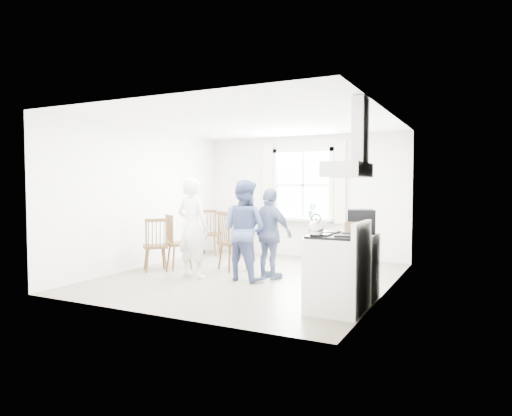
# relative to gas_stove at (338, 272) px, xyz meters

# --- Properties ---
(room_shell) EXTENTS (4.62, 5.12, 2.64)m
(room_shell) POSITION_rel_gas_stove_xyz_m (-1.91, 1.35, 0.82)
(room_shell) COLOR #786F5D
(room_shell) RESTS_ON ground
(window_assembly) EXTENTS (1.88, 0.24, 1.70)m
(window_assembly) POSITION_rel_gas_stove_xyz_m (-1.91, 3.80, 0.98)
(window_assembly) COLOR white
(window_assembly) RESTS_ON room_shell
(range_hood) EXTENTS (0.45, 0.76, 0.94)m
(range_hood) POSITION_rel_gas_stove_xyz_m (0.16, -0.00, 1.42)
(range_hood) COLOR silver
(range_hood) RESTS_ON room_shell
(shelf_unit) EXTENTS (0.40, 0.30, 0.80)m
(shelf_unit) POSITION_rel_gas_stove_xyz_m (-3.31, 3.68, -0.08)
(shelf_unit) COLOR gray
(shelf_unit) RESTS_ON ground
(gas_stove) EXTENTS (0.68, 0.76, 1.12)m
(gas_stove) POSITION_rel_gas_stove_xyz_m (0.00, 0.00, 0.00)
(gas_stove) COLOR white
(gas_stove) RESTS_ON ground
(kettle) EXTENTS (0.19, 0.19, 0.26)m
(kettle) POSITION_rel_gas_stove_xyz_m (-0.20, -0.24, 0.56)
(kettle) COLOR silver
(kettle) RESTS_ON gas_stove
(low_cabinet) EXTENTS (0.50, 0.55, 0.90)m
(low_cabinet) POSITION_rel_gas_stove_xyz_m (0.07, 0.70, -0.03)
(low_cabinet) COLOR silver
(low_cabinet) RESTS_ON ground
(stereo_stack) EXTENTS (0.46, 0.44, 0.32)m
(stereo_stack) POSITION_rel_gas_stove_xyz_m (0.09, 0.71, 0.58)
(stereo_stack) COLOR black
(stereo_stack) RESTS_ON low_cabinet
(cardboard_box) EXTENTS (0.29, 0.22, 0.17)m
(cardboard_box) POSITION_rel_gas_stove_xyz_m (0.06, 0.59, 0.50)
(cardboard_box) COLOR olive
(cardboard_box) RESTS_ON low_cabinet
(windsor_chair_a) EXTENTS (0.53, 0.52, 1.02)m
(windsor_chair_a) POSITION_rel_gas_stove_xyz_m (-3.78, 2.96, 0.14)
(windsor_chair_a) COLOR #472D17
(windsor_chair_a) RESTS_ON ground
(windsor_chair_b) EXTENTS (0.59, 0.59, 1.02)m
(windsor_chair_b) POSITION_rel_gas_stove_xyz_m (-3.53, 1.37, 0.14)
(windsor_chair_b) COLOR #472D17
(windsor_chair_b) RESTS_ON ground
(windsor_chair_c) EXTENTS (0.57, 0.57, 0.97)m
(windsor_chair_c) POSITION_rel_gas_stove_xyz_m (-3.63, 1.01, 0.11)
(windsor_chair_c) COLOR #472D17
(windsor_chair_c) RESTS_ON ground
(person_left) EXTENTS (0.66, 0.66, 1.68)m
(person_left) POSITION_rel_gas_stove_xyz_m (-2.76, 0.89, 0.36)
(person_left) COLOR white
(person_left) RESTS_ON ground
(person_mid) EXTENTS (0.92, 0.92, 1.64)m
(person_mid) POSITION_rel_gas_stove_xyz_m (-1.90, 1.12, 0.33)
(person_mid) COLOR #465383
(person_mid) RESTS_ON ground
(person_right) EXTENTS (1.10, 1.10, 1.50)m
(person_right) POSITION_rel_gas_stove_xyz_m (-1.56, 1.39, 0.27)
(person_right) COLOR navy
(person_right) RESTS_ON ground
(potted_plant) EXTENTS (0.19, 0.19, 0.31)m
(potted_plant) POSITION_rel_gas_stove_xyz_m (-1.67, 3.71, 0.52)
(potted_plant) COLOR #306C36
(potted_plant) RESTS_ON window_assembly
(windsor_chair_d) EXTENTS (0.62, 0.62, 1.08)m
(windsor_chair_d) POSITION_rel_gas_stove_xyz_m (-2.56, 1.69, 0.18)
(windsor_chair_d) COLOR #472D17
(windsor_chair_d) RESTS_ON ground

